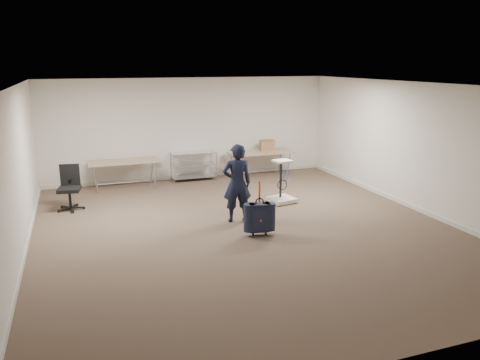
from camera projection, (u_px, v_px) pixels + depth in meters
name	position (u px, v px, depth m)	size (l,w,h in m)	color
ground	(245.00, 229.00, 9.26)	(9.00, 9.00, 0.00)	#4D3A2F
room_shell	(224.00, 207.00, 10.51)	(8.00, 9.00, 9.00)	silver
folding_table_left	(124.00, 163.00, 12.09)	(1.80, 0.75, 0.73)	tan
folding_table_right	(260.00, 153.00, 13.32)	(1.80, 0.75, 0.73)	tan
wire_shelf	(193.00, 165.00, 12.99)	(1.22, 0.47, 0.80)	silver
person	(237.00, 183.00, 9.52)	(0.59, 0.39, 1.63)	black
suitcase	(259.00, 217.00, 8.82)	(0.42, 0.29, 1.07)	#161A32
office_chair	(70.00, 196.00, 10.42)	(0.61, 0.61, 1.00)	black
equipment_cart	(282.00, 191.00, 10.96)	(0.64, 0.64, 1.01)	beige
cardboard_box	(267.00, 145.00, 13.43)	(0.41, 0.30, 0.30)	#A0704A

